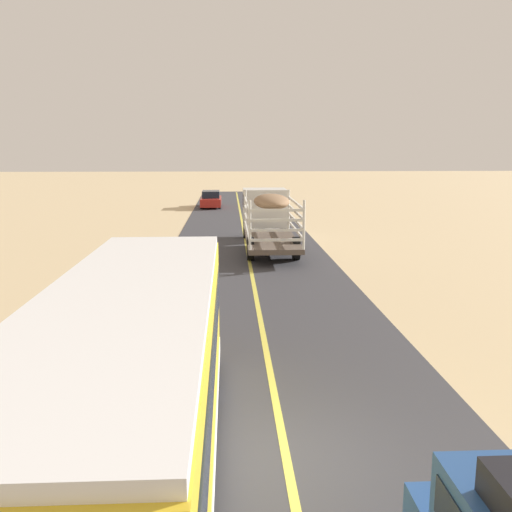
# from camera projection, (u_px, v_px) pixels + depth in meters

# --- Properties ---
(ground_plane) EXTENTS (240.00, 240.00, 0.00)m
(ground_plane) POSITION_uv_depth(u_px,v_px,m) (287.00, 462.00, 9.54)
(ground_plane) COLOR #CCB284
(road_surface) EXTENTS (8.00, 120.00, 0.02)m
(road_surface) POSITION_uv_depth(u_px,v_px,m) (287.00, 461.00, 9.54)
(road_surface) COLOR #38383D
(road_surface) RESTS_ON ground
(road_centre_line) EXTENTS (0.16, 117.60, 0.00)m
(road_centre_line) POSITION_uv_depth(u_px,v_px,m) (287.00, 461.00, 9.54)
(road_centre_line) COLOR #D8CC4C
(road_centre_line) RESTS_ON road_surface
(livestock_truck) EXTENTS (2.53, 9.70, 3.02)m
(livestock_truck) POSITION_uv_depth(u_px,v_px,m) (267.00, 212.00, 30.78)
(livestock_truck) COLOR silver
(livestock_truck) RESTS_ON road_surface
(bus) EXTENTS (2.54, 10.00, 3.21)m
(bus) POSITION_uv_depth(u_px,v_px,m) (132.00, 383.00, 8.54)
(bus) COLOR gold
(bus) RESTS_ON road_surface
(car_far) EXTENTS (1.80, 4.40, 1.46)m
(car_far) POSITION_uv_depth(u_px,v_px,m) (211.00, 200.00, 50.27)
(car_far) COLOR #B2261E
(car_far) RESTS_ON road_surface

